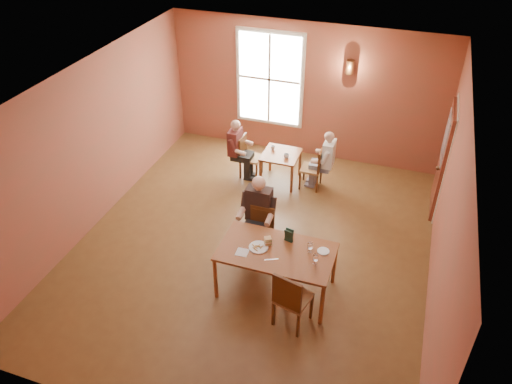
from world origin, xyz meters
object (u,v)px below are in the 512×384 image
(chair_diner_main, at_px, (259,235))
(chair_diner_maroon, at_px, (251,157))
(diner_main, at_px, (258,226))
(chair_diner_white, at_px, (311,168))
(diner_maroon, at_px, (250,150))
(main_table, at_px, (276,270))
(second_table, at_px, (281,167))
(diner_white, at_px, (313,161))
(chair_empty, at_px, (293,297))

(chair_diner_main, xyz_separation_m, chair_diner_maroon, (-0.98, 2.40, -0.01))
(chair_diner_main, height_order, diner_main, diner_main)
(chair_diner_white, xyz_separation_m, diner_maroon, (-1.33, 0.00, 0.18))
(main_table, bearing_deg, diner_maroon, 116.29)
(main_table, height_order, chair_diner_maroon, chair_diner_maroon)
(chair_diner_main, xyz_separation_m, diner_main, (0.00, -0.03, 0.23))
(second_table, bearing_deg, chair_diner_main, -82.22)
(chair_diner_main, relative_size, chair_diner_maroon, 1.03)
(main_table, xyz_separation_m, chair_diner_main, (-0.50, 0.65, 0.06))
(chair_diner_main, distance_m, diner_white, 2.43)
(diner_maroon, bearing_deg, main_table, 26.29)
(main_table, height_order, diner_white, diner_white)
(chair_diner_main, relative_size, diner_maroon, 0.75)
(main_table, distance_m, diner_main, 0.85)
(diner_maroon, bearing_deg, diner_main, 22.51)
(chair_empty, height_order, second_table, chair_empty)
(diner_main, distance_m, diner_maroon, 2.63)
(chair_diner_main, bearing_deg, diner_white, -98.32)
(main_table, bearing_deg, chair_diner_maroon, 115.84)
(diner_white, distance_m, diner_maroon, 1.36)
(chair_diner_main, relative_size, chair_empty, 0.91)
(main_table, xyz_separation_m, chair_diner_maroon, (-1.48, 3.05, 0.05))
(chair_empty, bearing_deg, main_table, 141.49)
(chair_diner_main, bearing_deg, diner_main, 90.00)
(chair_diner_white, bearing_deg, diner_maroon, 90.00)
(chair_diner_white, xyz_separation_m, diner_white, (0.03, 0.00, 0.16))
(chair_diner_main, relative_size, diner_main, 0.67)
(main_table, bearing_deg, diner_main, 128.88)
(chair_diner_maroon, bearing_deg, chair_diner_white, 90.00)
(main_table, distance_m, chair_empty, 0.70)
(diner_maroon, bearing_deg, chair_diner_main, 22.76)
(diner_main, bearing_deg, chair_empty, 128.44)
(second_table, bearing_deg, chair_diner_maroon, 180.00)
(chair_empty, relative_size, diner_white, 0.84)
(chair_empty, bearing_deg, diner_main, 142.00)
(chair_diner_main, height_order, diner_white, diner_white)
(diner_main, bearing_deg, main_table, 128.88)
(second_table, distance_m, diner_white, 0.74)
(main_table, xyz_separation_m, diner_white, (-0.15, 3.05, 0.21))
(chair_diner_main, bearing_deg, second_table, -82.22)
(diner_main, bearing_deg, diner_maroon, -67.49)
(chair_diner_white, relative_size, chair_diner_maroon, 0.99)
(chair_empty, distance_m, chair_diner_maroon, 4.07)
(diner_main, height_order, second_table, diner_main)
(main_table, height_order, chair_empty, chair_empty)
(diner_main, relative_size, second_table, 1.89)
(diner_main, xyz_separation_m, chair_empty, (0.93, -1.17, -0.19))
(diner_main, xyz_separation_m, diner_maroon, (-1.01, 2.43, -0.07))
(main_table, xyz_separation_m, second_table, (-0.83, 3.05, -0.08))
(second_table, height_order, chair_diner_white, chair_diner_white)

